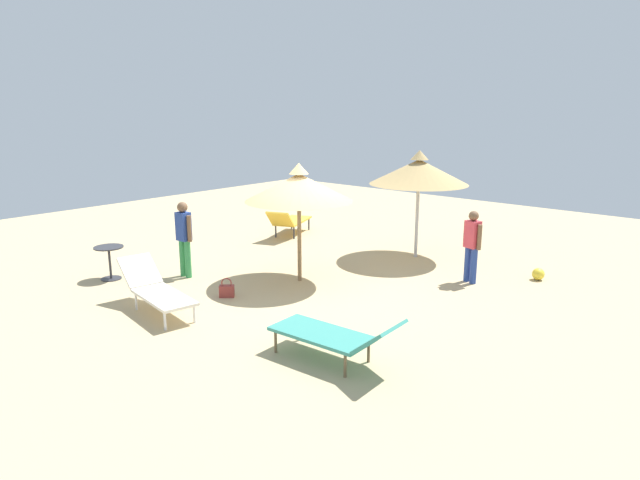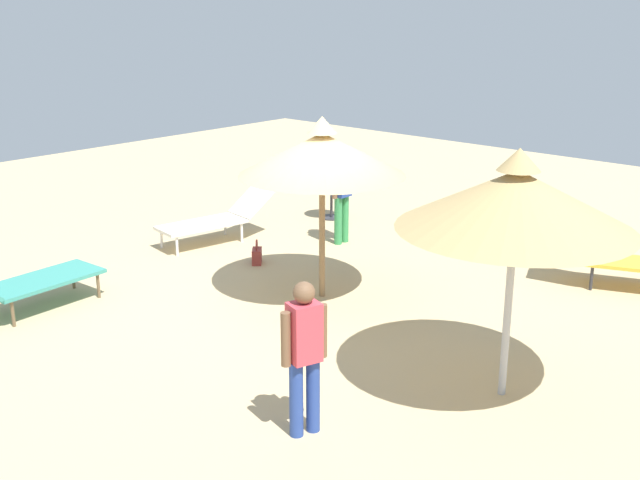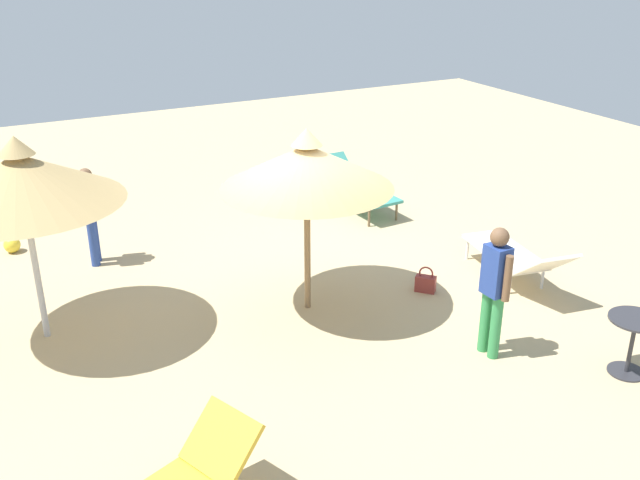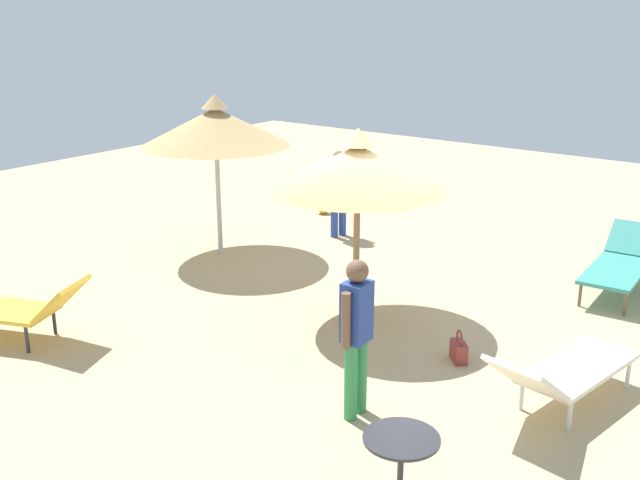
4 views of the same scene
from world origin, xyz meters
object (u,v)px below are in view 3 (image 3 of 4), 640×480
at_px(lounge_chair_near_left, 517,256).
at_px(beach_ball, 12,245).
at_px(person_standing_center, 495,284).
at_px(parasol_umbrella_near_right, 20,179).
at_px(side_table_round, 633,336).
at_px(parasol_umbrella_back, 307,166).
at_px(handbag, 426,283).
at_px(person_standing_far_right, 90,211).
at_px(lounge_chair_far_left, 355,186).

xyz_separation_m(lounge_chair_near_left, beach_ball, (4.48, 6.30, -0.30)).
bearing_deg(beach_ball, person_standing_center, -140.85).
xyz_separation_m(parasol_umbrella_near_right, side_table_round, (-3.92, -5.77, -1.58)).
xyz_separation_m(parasol_umbrella_near_right, lounge_chair_near_left, (-1.55, -6.20, -1.64)).
distance_m(parasol_umbrella_back, lounge_chair_near_left, 3.43).
relative_size(parasol_umbrella_near_right, handbag, 6.70).
distance_m(person_standing_far_right, handbag, 5.04).
bearing_deg(parasol_umbrella_near_right, person_standing_far_right, -27.47).
bearing_deg(lounge_chair_near_left, lounge_chair_far_left, 7.84).
xyz_separation_m(parasol_umbrella_back, lounge_chair_far_left, (3.00, -2.46, -1.55)).
height_order(handbag, side_table_round, side_table_round).
relative_size(person_standing_center, beach_ball, 6.36).
bearing_deg(beach_ball, parasol_umbrella_back, -138.47).
xyz_separation_m(lounge_chair_far_left, side_table_round, (-6.10, -0.08, 0.06)).
distance_m(parasol_umbrella_near_right, handbag, 5.40).
relative_size(person_standing_far_right, side_table_round, 2.13).
bearing_deg(lounge_chair_near_left, handbag, 74.31).
xyz_separation_m(lounge_chair_far_left, person_standing_center, (-5.04, 1.07, 0.50)).
xyz_separation_m(lounge_chair_far_left, person_standing_far_right, (-0.26, 4.70, 0.43)).
distance_m(parasol_umbrella_near_right, person_standing_far_right, 2.48).
relative_size(parasol_umbrella_near_right, person_standing_center, 1.58).
height_order(lounge_chair_far_left, lounge_chair_near_left, lounge_chair_near_left).
distance_m(side_table_round, beach_ball, 9.03).
height_order(parasol_umbrella_back, lounge_chair_far_left, parasol_umbrella_back).
height_order(parasol_umbrella_back, person_standing_far_right, parasol_umbrella_back).
xyz_separation_m(person_standing_center, beach_ball, (5.80, 4.72, -0.80)).
bearing_deg(lounge_chair_far_left, parasol_umbrella_near_right, 110.89).
distance_m(parasol_umbrella_back, lounge_chair_far_left, 4.18).
distance_m(person_standing_center, handbag, 1.88).
distance_m(lounge_chair_near_left, beach_ball, 7.74).
bearing_deg(lounge_chair_far_left, lounge_chair_near_left, -172.16).
height_order(parasol_umbrella_near_right, side_table_round, parasol_umbrella_near_right).
bearing_deg(beach_ball, parasol_umbrella_near_right, -178.12).
height_order(lounge_chair_near_left, side_table_round, lounge_chair_near_left).
relative_size(person_standing_far_right, beach_ball, 5.91).
relative_size(parasol_umbrella_back, side_table_round, 3.48).
height_order(parasol_umbrella_back, beach_ball, parasol_umbrella_back).
bearing_deg(side_table_round, person_standing_center, 47.31).
height_order(parasol_umbrella_near_right, person_standing_center, parasol_umbrella_near_right).
xyz_separation_m(parasol_umbrella_back, handbag, (-0.36, -1.67, -1.84)).
xyz_separation_m(lounge_chair_near_left, handbag, (0.37, 1.30, -0.29)).
bearing_deg(parasol_umbrella_back, handbag, -102.14).
distance_m(parasol_umbrella_back, person_standing_center, 2.68).
relative_size(lounge_chair_near_left, side_table_round, 2.99).
height_order(lounge_chair_far_left, person_standing_center, person_standing_center).
relative_size(parasol_umbrella_near_right, beach_ball, 10.05).
xyz_separation_m(parasol_umbrella_back, person_standing_far_right, (2.74, 2.24, -1.13)).
height_order(parasol_umbrella_near_right, person_standing_far_right, parasol_umbrella_near_right).
height_order(lounge_chair_near_left, beach_ball, lounge_chair_near_left).
xyz_separation_m(person_standing_far_right, beach_ball, (1.02, 1.09, -0.72)).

